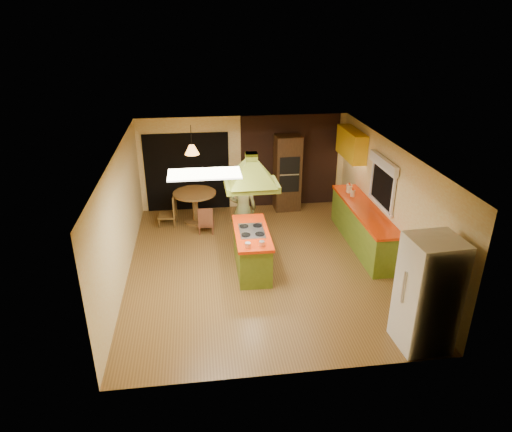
{
  "coord_description": "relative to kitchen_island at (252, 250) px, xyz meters",
  "views": [
    {
      "loc": [
        -1.18,
        -8.38,
        4.91
      ],
      "look_at": [
        -0.09,
        -0.03,
        1.15
      ],
      "focal_mm": 32.0,
      "sensor_mm": 36.0,
      "label": 1
    }
  ],
  "objects": [
    {
      "name": "dining_table",
      "position": [
        -1.14,
        2.51,
        0.13
      ],
      "size": [
        1.08,
        1.08,
        0.8
      ],
      "rotation": [
        0.0,
        0.0,
        0.41
      ],
      "color": "brown",
      "rests_on": "ground"
    },
    {
      "name": "brick_panel",
      "position": [
        1.44,
        3.36,
        0.81
      ],
      "size": [
        2.64,
        0.03,
        2.5
      ],
      "primitive_type": "cube",
      "color": "#381E14",
      "rests_on": "ground"
    },
    {
      "name": "range_hood",
      "position": [
        0.0,
        0.0,
        1.81
      ],
      "size": [
        1.04,
        0.75,
        0.79
      ],
      "rotation": [
        0.0,
        0.0,
        0.01
      ],
      "color": "olive",
      "rests_on": "ceiling_plane"
    },
    {
      "name": "refrigerator",
      "position": [
        2.41,
        -2.7,
        0.51
      ],
      "size": [
        0.82,
        0.78,
        1.89
      ],
      "primitive_type": "cube",
      "rotation": [
        0.0,
        0.0,
        0.06
      ],
      "color": "white",
      "rests_on": "ground"
    },
    {
      "name": "nook_opening",
      "position": [
        -1.31,
        3.36,
        0.61
      ],
      "size": [
        2.2,
        0.03,
        2.1
      ],
      "primitive_type": "cube",
      "color": "black",
      "rests_on": "ground"
    },
    {
      "name": "canister_large",
      "position": [
        2.59,
        1.75,
        0.58
      ],
      "size": [
        0.13,
        0.13,
        0.2
      ],
      "primitive_type": "cylinder",
      "rotation": [
        0.0,
        0.0,
        0.0
      ],
      "color": "beige",
      "rests_on": "right_counter"
    },
    {
      "name": "pendant_lamp",
      "position": [
        -1.14,
        2.51,
        1.46
      ],
      "size": [
        0.47,
        0.47,
        0.23
      ],
      "primitive_type": "cone",
      "rotation": [
        0.0,
        0.0,
        -0.43
      ],
      "color": "#FF9E3F",
      "rests_on": "ceiling_plane"
    },
    {
      "name": "chair_near",
      "position": [
        -0.89,
        1.86,
        -0.1
      ],
      "size": [
        0.4,
        0.4,
        0.68
      ],
      "primitive_type": null,
      "rotation": [
        0.0,
        0.0,
        3.06
      ],
      "color": "brown",
      "rests_on": "ground"
    },
    {
      "name": "canister_small",
      "position": [
        2.59,
        1.46,
        0.55
      ],
      "size": [
        0.13,
        0.13,
        0.15
      ],
      "primitive_type": "cylinder",
      "rotation": [
        0.0,
        0.0,
        -0.17
      ],
      "color": "#F2E5C2",
      "rests_on": "right_counter"
    },
    {
      "name": "chair_left",
      "position": [
        -1.84,
        2.41,
        -0.05
      ],
      "size": [
        0.48,
        0.48,
        0.79
      ],
      "primitive_type": null,
      "rotation": [
        0.0,
        0.0,
        -1.68
      ],
      "color": "brown",
      "rests_on": "ground"
    },
    {
      "name": "canister_medium",
      "position": [
        2.59,
        1.7,
        0.57
      ],
      "size": [
        0.16,
        0.16,
        0.17
      ],
      "primitive_type": "cylinder",
      "rotation": [
        0.0,
        0.0,
        -0.36
      ],
      "color": "#FFF3CD",
      "rests_on": "right_counter"
    },
    {
      "name": "man",
      "position": [
        -0.05,
        1.21,
        0.4
      ],
      "size": [
        0.62,
        0.42,
        1.68
      ],
      "primitive_type": "imported",
      "rotation": [
        0.0,
        0.0,
        3.12
      ],
      "color": "brown",
      "rests_on": "ground"
    },
    {
      "name": "kitchen_island",
      "position": [
        0.0,
        0.0,
        0.0
      ],
      "size": [
        0.71,
        1.73,
        0.88
      ],
      "rotation": [
        0.0,
        0.0,
        -0.01
      ],
      "color": "olive",
      "rests_on": "ground"
    },
    {
      "name": "upper_cabinets",
      "position": [
        2.76,
        2.33,
        1.51
      ],
      "size": [
        0.34,
        1.4,
        0.7
      ],
      "primitive_type": "cube",
      "color": "yellow",
      "rests_on": "room_walls"
    },
    {
      "name": "fluor_panel",
      "position": [
        -0.91,
        -1.07,
        2.05
      ],
      "size": [
        1.2,
        0.6,
        0.03
      ],
      "primitive_type": "cube",
      "color": "white",
      "rests_on": "ceiling_plane"
    },
    {
      "name": "ceiling_plane",
      "position": [
        0.19,
        0.13,
        2.06
      ],
      "size": [
        6.5,
        6.5,
        0.0
      ],
      "primitive_type": "plane",
      "rotation": [
        3.14,
        0.0,
        0.0
      ],
      "color": "silver",
      "rests_on": "room_walls"
    },
    {
      "name": "room_walls",
      "position": [
        0.19,
        0.13,
        0.81
      ],
      "size": [
        5.5,
        6.5,
        6.5
      ],
      "color": "beige",
      "rests_on": "ground"
    },
    {
      "name": "wall_oven",
      "position": [
        1.33,
        3.08,
        0.58
      ],
      "size": [
        0.69,
        0.62,
        2.03
      ],
      "rotation": [
        0.0,
        0.0,
        0.03
      ],
      "color": "#402914",
      "rests_on": "ground"
    },
    {
      "name": "window_right",
      "position": [
        2.89,
        0.53,
        1.33
      ],
      "size": [
        0.12,
        1.35,
        1.06
      ],
      "color": "black",
      "rests_on": "room_walls"
    },
    {
      "name": "right_counter",
      "position": [
        2.64,
        0.73,
        0.02
      ],
      "size": [
        0.62,
        3.05,
        0.92
      ],
      "color": "olive",
      "rests_on": "ground"
    },
    {
      "name": "ground",
      "position": [
        0.19,
        0.13,
        -0.44
      ],
      "size": [
        6.5,
        6.5,
        0.0
      ],
      "primitive_type": "plane",
      "color": "brown",
      "rests_on": "ground"
    }
  ]
}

